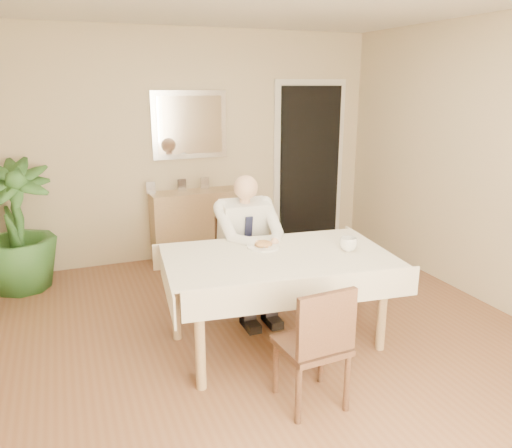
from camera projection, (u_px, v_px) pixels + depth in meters
name	position (u px, v px, depth m)	size (l,w,h in m)	color
room	(274.00, 188.00, 3.47)	(5.00, 5.02, 2.60)	brown
doorway	(309.00, 166.00, 6.30)	(0.96, 0.07, 2.10)	silver
mirror	(190.00, 125.00, 5.62)	(0.86, 0.04, 0.76)	silver
dining_table	(277.00, 265.00, 3.81)	(1.82, 1.20, 0.75)	#A78355
chair_far	(239.00, 256.00, 4.65)	(0.42, 0.42, 0.82)	#452B1D
chair_near	(317.00, 342.00, 3.08)	(0.42, 0.42, 0.84)	#452B1D
seated_man	(250.00, 240.00, 4.33)	(0.48, 0.72, 1.24)	white
plate	(263.00, 247.00, 3.94)	(0.26, 0.26, 0.02)	white
food	(263.00, 244.00, 3.94)	(0.14, 0.14, 0.06)	brown
knife	(271.00, 246.00, 3.90)	(0.01, 0.01, 0.13)	silver
fork	(262.00, 247.00, 3.87)	(0.01, 0.01, 0.13)	silver
coffee_mug	(348.00, 244.00, 3.85)	(0.13, 0.13, 0.11)	white
sideboard	(196.00, 226.00, 5.80)	(1.02, 0.35, 0.82)	#A78355
photo_frame_left	(151.00, 188.00, 5.53)	(0.10, 0.02, 0.14)	silver
photo_frame_center	(182.00, 185.00, 5.68)	(0.10, 0.02, 0.14)	silver
photo_frame_right	(205.00, 183.00, 5.79)	(0.10, 0.02, 0.14)	silver
potted_palm	(16.00, 227.00, 4.88)	(0.73, 0.73, 1.30)	#285320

